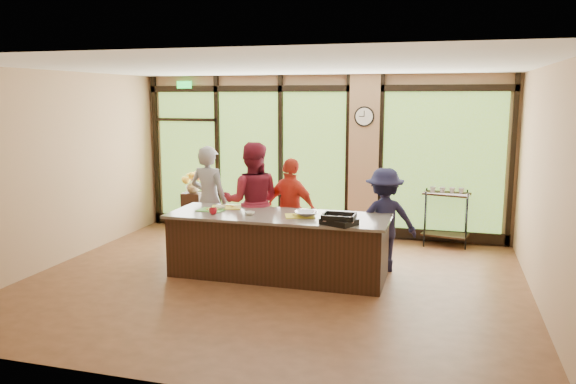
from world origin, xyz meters
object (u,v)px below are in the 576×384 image
Objects in this scene: cook_left at (209,200)px; bar_cart at (446,211)px; roasting_pan at (339,222)px; cook_right at (384,220)px; island_base at (278,247)px; flower_stand at (194,211)px.

bar_cart is at bearing -148.46° from cook_left.
roasting_pan is at bearing -103.57° from bar_cart.
cook_right is (2.90, -0.13, -0.13)m from cook_left.
bar_cart reaches higher than roasting_pan.
roasting_pan is at bearing 161.71° from cook_left.
roasting_pan is (-0.48, -1.09, 0.18)m from cook_right.
island_base is 2.96× the size of bar_cart.
bar_cart is (3.79, 1.61, -0.28)m from cook_left.
cook_left reaches higher than flower_stand.
flower_stand is at bearing -47.31° from cook_left.
cook_right is 1.49× the size of bar_cart.
cook_right reaches higher than island_base.
bar_cart is at bearing 89.06° from roasting_pan.
island_base reaches higher than flower_stand.
cook_right is 1.20m from roasting_pan.
roasting_pan is 0.57× the size of flower_stand.
cook_left is at bearing 178.17° from roasting_pan.
bar_cart reaches higher than island_base.
roasting_pan is (2.42, -1.22, 0.05)m from cook_left.
cook_left is at bearing -21.53° from cook_right.
flower_stand is at bearing -40.95° from cook_right.
cook_left is 1.74× the size of bar_cart.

